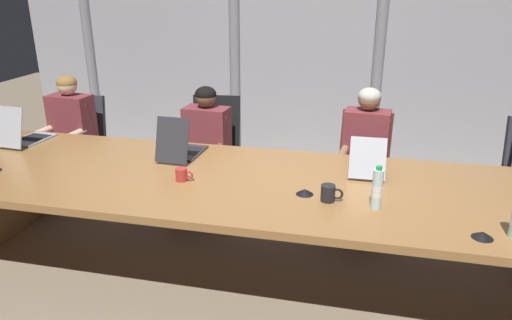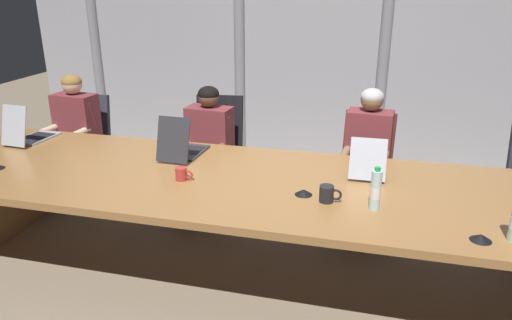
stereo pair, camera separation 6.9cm
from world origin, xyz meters
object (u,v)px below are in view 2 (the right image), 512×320
coffee_mug_near (182,174)px  conference_mic_middle (304,192)px  office_chair_left_mid (217,165)px  coffee_mug_far (327,194)px  person_left_end (72,129)px  person_left_mid (206,143)px  laptop_left_mid (183,148)px  conference_mic_left_side (481,237)px  laptop_left_end (30,134)px  water_bottle_secondary (376,190)px  office_chair_left_end (84,155)px  person_center (366,153)px  office_chair_center (363,181)px  laptop_center (367,165)px

coffee_mug_near → conference_mic_middle: (0.82, -0.03, -0.03)m
office_chair_left_mid → coffee_mug_far: 1.79m
person_left_end → person_left_mid: size_ratio=1.03×
laptop_left_mid → conference_mic_left_side: (1.95, -0.80, -0.05)m
laptop_left_mid → person_left_end: person_left_end is taller
conference_mic_left_side → conference_mic_middle: same height
office_chair_left_mid → conference_mic_middle: (0.99, -1.24, 0.38)m
laptop_left_end → coffee_mug_near: size_ratio=3.71×
water_bottle_secondary → conference_mic_left_side: bearing=-23.2°
office_chair_left_end → conference_mic_middle: 2.71m
office_chair_left_end → person_center: 2.75m
office_chair_left_mid → conference_mic_left_side: 2.54m
office_chair_center → coffee_mug_far: size_ratio=6.87×
laptop_left_mid → coffee_mug_far: bearing=-112.4°
water_bottle_secondary → coffee_mug_near: 1.25m
person_left_end → coffee_mug_far: bearing=70.4°
office_chair_center → laptop_left_end: bearing=-67.9°
coffee_mug_far → conference_mic_middle: bearing=157.1°
office_chair_left_mid → person_left_mid: size_ratio=0.88×
laptop_left_end → office_chair_left_end: bearing=7.9°
coffee_mug_near → conference_mic_middle: bearing=-2.4°
office_chair_left_mid → person_left_mid: 0.32m
laptop_center → coffee_mug_near: bearing=109.8°
laptop_left_end → person_left_mid: bearing=-61.2°
conference_mic_left_side → person_center: bearing=113.5°
water_bottle_secondary → office_chair_left_mid: bearing=136.5°
conference_mic_left_side → office_chair_center: bearing=111.6°
office_chair_left_end → person_left_end: bearing=-0.2°
person_left_mid → water_bottle_secondary: size_ratio=4.32×
coffee_mug_far → person_left_mid: bearing=136.0°
person_left_end → person_center: bearing=94.7°
laptop_left_mid → water_bottle_secondary: bearing=-109.3°
laptop_left_mid → conference_mic_left_side: 2.10m
conference_mic_left_side → conference_mic_middle: (-0.96, 0.33, 0.00)m
laptop_left_end → conference_mic_middle: 2.39m
laptop_left_end → laptop_center: laptop_left_end is taller
laptop_left_end → office_chair_left_mid: 1.60m
laptop_left_end → person_center: size_ratio=0.38×
laptop_center → office_chair_center: bearing=1.1°
laptop_center → coffee_mug_near: (-1.18, -0.45, -0.01)m
laptop_center → coffee_mug_far: size_ratio=3.15×
coffee_mug_near → laptop_center: bearing=20.8°
laptop_left_mid → coffee_mug_near: 0.47m
laptop_left_end → person_left_mid: person_left_mid is taller
office_chair_left_mid → water_bottle_secondary: 2.01m
office_chair_center → conference_mic_middle: bearing=-8.8°
conference_mic_left_side → laptop_center: bearing=126.3°
laptop_left_end → conference_mic_left_side: bearing=-99.5°
conference_mic_left_side → water_bottle_secondary: bearing=156.8°
laptop_left_mid → water_bottle_secondary: 1.52m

